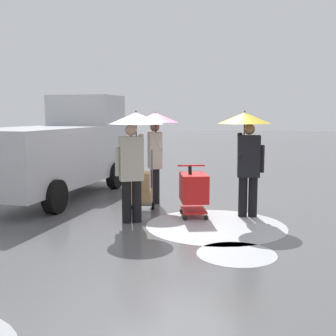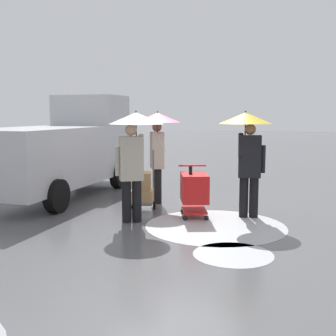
{
  "view_description": "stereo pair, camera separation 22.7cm",
  "coord_description": "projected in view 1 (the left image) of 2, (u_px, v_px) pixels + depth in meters",
  "views": [
    {
      "loc": [
        -1.77,
        8.83,
        2.09
      ],
      "look_at": [
        0.06,
        0.83,
        1.05
      ],
      "focal_mm": 46.05,
      "sensor_mm": 36.0,
      "label": 1
    },
    {
      "loc": [
        -1.99,
        8.77,
        2.09
      ],
      "look_at": [
        0.06,
        0.83,
        1.05
      ],
      "focal_mm": 46.05,
      "sensor_mm": 36.0,
      "label": 2
    }
  ],
  "objects": [
    {
      "name": "cargo_van_parked_right",
      "position": [
        58.0,
        149.0,
        10.98
      ],
      "size": [
        2.39,
        5.43,
        2.6
      ],
      "color": "#B7BABF",
      "rests_on": "ground"
    },
    {
      "name": "pedestrian_black_side",
      "position": [
        134.0,
        140.0,
        8.15
      ],
      "size": [
        1.04,
        1.04,
        2.15
      ],
      "color": "black",
      "rests_on": "ground"
    },
    {
      "name": "shopping_cart_vendor",
      "position": [
        194.0,
        189.0,
        8.71
      ],
      "size": [
        0.77,
        0.94,
        1.04
      ],
      "color": "red",
      "rests_on": "ground"
    },
    {
      "name": "slush_patch_under_van",
      "position": [
        236.0,
        254.0,
        6.45
      ],
      "size": [
        1.21,
        1.21,
        0.01
      ],
      "primitive_type": "cylinder",
      "color": "#ADAFB5",
      "rests_on": "ground"
    },
    {
      "name": "hand_dolly_boxes",
      "position": [
        141.0,
        189.0,
        9.13
      ],
      "size": [
        0.63,
        0.78,
        1.32
      ],
      "color": "#515156",
      "rests_on": "ground"
    },
    {
      "name": "pedestrian_pink_side",
      "position": [
        246.0,
        140.0,
        8.6
      ],
      "size": [
        1.04,
        1.04,
        2.15
      ],
      "color": "black",
      "rests_on": "ground"
    },
    {
      "name": "ground_plane",
      "position": [
        179.0,
        212.0,
        9.19
      ],
      "size": [
        90.0,
        90.0,
        0.0
      ],
      "primitive_type": "plane",
      "color": "#5B5B5E"
    },
    {
      "name": "slush_patch_near_cluster",
      "position": [
        216.0,
        225.0,
        8.07
      ],
      "size": [
        2.63,
        2.63,
        0.01
      ],
      "primitive_type": "cylinder",
      "color": "#ADAFB5",
      "rests_on": "ground"
    },
    {
      "name": "pedestrian_white_side",
      "position": [
        155.0,
        136.0,
        9.93
      ],
      "size": [
        1.04,
        1.04,
        2.15
      ],
      "color": "black",
      "rests_on": "ground"
    }
  ]
}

